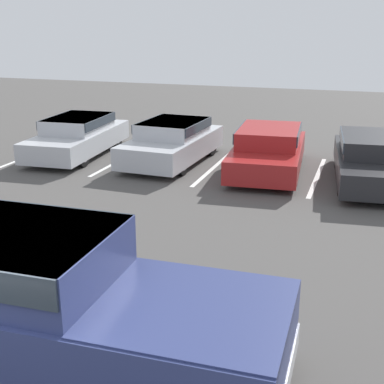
{
  "coord_description": "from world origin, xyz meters",
  "views": [
    {
      "loc": [
        3.98,
        -4.04,
        4.05
      ],
      "look_at": [
        0.94,
        4.98,
        1.0
      ],
      "focal_mm": 50.0,
      "sensor_mm": 36.0,
      "label": 1
    }
  ],
  "objects_px": {
    "pickup_truck": "(51,304)",
    "parked_sedan_b": "(173,140)",
    "parked_sedan_d": "(371,158)",
    "parked_sedan_a": "(78,135)",
    "parked_sedan_c": "(268,149)"
  },
  "relations": [
    {
      "from": "parked_sedan_d",
      "to": "parked_sedan_b",
      "type": "bearing_deg",
      "value": -99.12
    },
    {
      "from": "pickup_truck",
      "to": "parked_sedan_b",
      "type": "height_order",
      "value": "pickup_truck"
    },
    {
      "from": "parked_sedan_b",
      "to": "parked_sedan_a",
      "type": "bearing_deg",
      "value": -85.47
    },
    {
      "from": "parked_sedan_a",
      "to": "parked_sedan_c",
      "type": "relative_size",
      "value": 1.01
    },
    {
      "from": "parked_sedan_b",
      "to": "parked_sedan_d",
      "type": "distance_m",
      "value": 5.65
    },
    {
      "from": "parked_sedan_a",
      "to": "parked_sedan_d",
      "type": "relative_size",
      "value": 0.97
    },
    {
      "from": "parked_sedan_c",
      "to": "parked_sedan_d",
      "type": "xyz_separation_m",
      "value": [
        2.73,
        -0.2,
        0.01
      ]
    },
    {
      "from": "pickup_truck",
      "to": "parked_sedan_d",
      "type": "distance_m",
      "value": 10.14
    },
    {
      "from": "pickup_truck",
      "to": "parked_sedan_c",
      "type": "height_order",
      "value": "pickup_truck"
    },
    {
      "from": "parked_sedan_b",
      "to": "parked_sedan_d",
      "type": "relative_size",
      "value": 0.91
    },
    {
      "from": "parked_sedan_b",
      "to": "parked_sedan_c",
      "type": "distance_m",
      "value": 2.91
    },
    {
      "from": "pickup_truck",
      "to": "parked_sedan_b",
      "type": "xyz_separation_m",
      "value": [
        -2.17,
        9.85,
        -0.21
      ]
    },
    {
      "from": "parked_sedan_d",
      "to": "parked_sedan_a",
      "type": "bearing_deg",
      "value": -97.23
    },
    {
      "from": "parked_sedan_c",
      "to": "parked_sedan_d",
      "type": "distance_m",
      "value": 2.74
    },
    {
      "from": "parked_sedan_a",
      "to": "parked_sedan_d",
      "type": "height_order",
      "value": "parked_sedan_d"
    }
  ]
}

